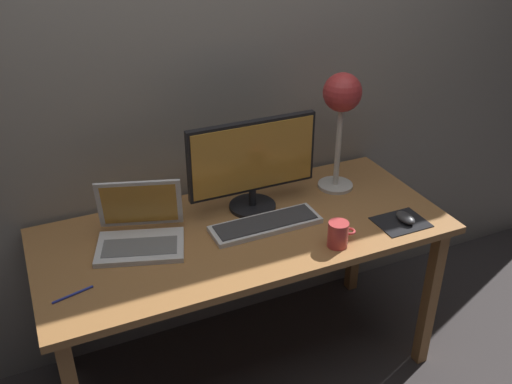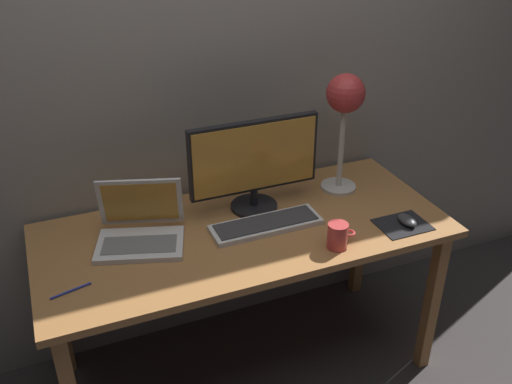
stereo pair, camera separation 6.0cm
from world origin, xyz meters
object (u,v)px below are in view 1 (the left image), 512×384
monitor (253,162)px  mouse (405,218)px  pen (73,295)px  laptop (140,226)px  keyboard_main (266,224)px  coffee_mug (338,234)px  desk_lamp (342,102)px

monitor → mouse: bearing=-34.5°
pen → monitor: bearing=19.7°
monitor → pen: size_ratio=3.84×
monitor → mouse: size_ratio=5.60×
monitor → laptop: monitor is taller
monitor → keyboard_main: size_ratio=1.22×
coffee_mug → laptop: bearing=153.2°
keyboard_main → pen: (-0.75, -0.12, -0.01)m
monitor → laptop: (-0.48, -0.05, -0.15)m
monitor → pen: monitor is taller
keyboard_main → mouse: 0.56m
mouse → pen: mouse is taller
desk_lamp → coffee_mug: desk_lamp is taller
laptop → mouse: size_ratio=3.95×
pen → desk_lamp: bearing=14.0°
monitor → desk_lamp: size_ratio=1.04×
pen → mouse: bearing=-3.4°
desk_lamp → pen: desk_lamp is taller
monitor → keyboard_main: monitor is taller
mouse → pen: (-1.28, 0.07, -0.02)m
monitor → coffee_mug: size_ratio=4.82×
monitor → laptop: bearing=-174.2°
pen → laptop: bearing=38.3°
pen → coffee_mug: bearing=-6.4°
laptop → coffee_mug: bearing=-26.8°
monitor → desk_lamp: bearing=2.4°
keyboard_main → pen: bearing=-171.0°
mouse → pen: bearing=176.6°
desk_lamp → coffee_mug: bearing=-120.1°
mouse → pen: 1.28m
monitor → desk_lamp: desk_lamp is taller
laptop → mouse: laptop is taller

